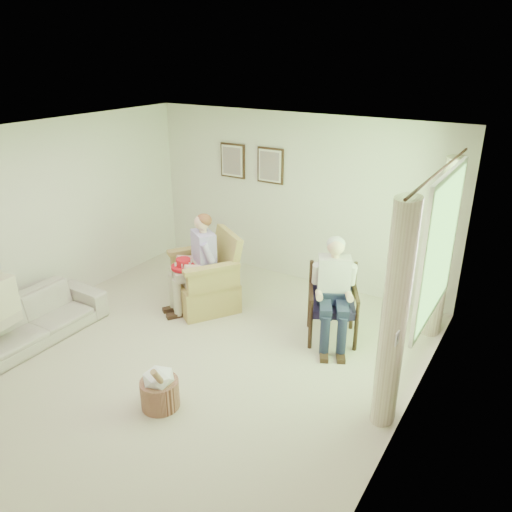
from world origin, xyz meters
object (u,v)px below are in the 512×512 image
at_px(red_hat, 183,265).
at_px(wicker_armchair, 206,284).
at_px(person_dark, 332,285).
at_px(hatbox, 160,388).
at_px(wood_armchair, 336,300).
at_px(sofa, 31,320).
at_px(person_wicker, 199,257).

bearing_deg(red_hat, wicker_armchair, 64.65).
bearing_deg(person_dark, red_hat, 163.18).
bearing_deg(red_hat, hatbox, -58.41).
bearing_deg(wood_armchair, wicker_armchair, 159.50).
relative_size(wicker_armchair, red_hat, 3.21).
distance_m(wood_armchair, person_dark, 0.32).
relative_size(wicker_armchair, sofa, 0.58).
bearing_deg(wood_armchair, person_wicker, 163.78).
height_order(sofa, person_wicker, person_wicker).
height_order(person_dark, red_hat, person_dark).
bearing_deg(wood_armchair, sofa, -173.64).
bearing_deg(sofa, hatbox, -93.26).
bearing_deg(wood_armchair, red_hat, 167.36).
xyz_separation_m(wood_armchair, hatbox, (-0.97, -2.24, -0.28)).
distance_m(wood_armchair, hatbox, 2.46).
distance_m(wicker_armchair, sofa, 2.33).
height_order(sofa, hatbox, hatbox).
distance_m(sofa, hatbox, 2.26).
bearing_deg(sofa, wood_armchair, -56.78).
bearing_deg(wicker_armchair, person_dark, 35.33).
bearing_deg(person_dark, wicker_armchair, 154.81).
relative_size(person_wicker, red_hat, 4.04).
height_order(wicker_armchair, person_wicker, person_wicker).
height_order(red_hat, hatbox, red_hat).
distance_m(person_wicker, person_dark, 1.90).
bearing_deg(wicker_armchair, wood_armchair, 40.01).
xyz_separation_m(sofa, hatbox, (2.26, -0.13, -0.05)).
xyz_separation_m(person_dark, red_hat, (-2.03, -0.36, -0.07)).
bearing_deg(hatbox, sofa, 176.74).
height_order(person_wicker, hatbox, person_wicker).
height_order(wicker_armchair, red_hat, wicker_armchair).
bearing_deg(wicker_armchair, sofa, -91.52).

